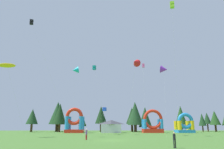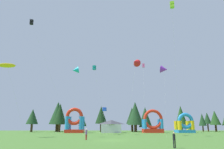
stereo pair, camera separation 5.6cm
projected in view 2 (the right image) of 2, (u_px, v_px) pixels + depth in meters
ground_plane at (113, 141)px, 32.03m from camera, size 120.00×120.00×0.00m
kite_blue_box at (104, 109)px, 52.87m from camera, size 2.76×1.05×6.56m
kite_teal_box at (94, 68)px, 53.97m from camera, size 3.92×1.71×17.06m
kite_cyan_delta at (75, 70)px, 56.86m from camera, size 2.40×6.90×17.68m
kite_lime_box at (172, 5)px, 41.97m from camera, size 2.56×8.33×26.08m
kite_purple_delta at (164, 69)px, 47.24m from camera, size 2.24×4.20×15.34m
kite_red_delta at (136, 62)px, 49.88m from camera, size 3.50×2.55×17.57m
kite_pink_box at (143, 66)px, 63.09m from camera, size 1.32×4.42×20.09m
kite_yellow_parafoil at (7, 65)px, 43.41m from camera, size 5.34×5.81×15.04m
kite_black_box at (32, 23)px, 46.33m from camera, size 10.00×2.84×24.72m
person_midfield at (86, 133)px, 33.78m from camera, size 0.42×0.42×1.73m
person_near_camera at (174, 139)px, 21.83m from camera, size 0.29×0.29×1.60m
inflatable_blue_arch at (185, 126)px, 64.51m from camera, size 5.05×4.73×5.91m
inflatable_yellow_castle at (153, 125)px, 64.33m from camera, size 6.07×3.92×6.94m
inflatable_orange_dome at (75, 123)px, 63.94m from camera, size 5.41×4.47×7.40m
festival_tent at (111, 126)px, 64.45m from camera, size 5.98×4.05×3.79m
tree_row_0 at (32, 117)px, 73.05m from camera, size 4.05×4.05×7.71m
tree_row_1 at (58, 113)px, 75.63m from camera, size 5.90×5.90×10.46m
tree_row_2 at (60, 114)px, 73.37m from camera, size 4.57×4.57×9.62m
tree_row_3 at (83, 120)px, 73.95m from camera, size 2.78×2.78×5.89m
tree_row_4 at (101, 115)px, 74.43m from camera, size 4.15×4.15×8.81m
tree_row_5 at (132, 116)px, 76.64m from camera, size 4.27×4.27×8.44m
tree_row_6 at (135, 113)px, 74.09m from camera, size 5.52×5.52×10.29m
tree_row_7 at (145, 117)px, 77.84m from camera, size 4.87×4.87×8.82m
tree_row_8 at (181, 115)px, 74.81m from camera, size 3.97×3.97×9.01m
tree_row_9 at (202, 120)px, 75.21m from camera, size 2.62×2.62×6.33m
tree_row_10 at (207, 118)px, 77.86m from camera, size 2.75×2.75×6.82m
tree_row_11 at (215, 118)px, 75.86m from camera, size 3.74×3.74×7.36m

